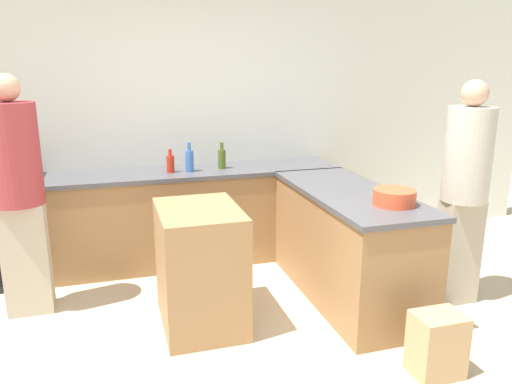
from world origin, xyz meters
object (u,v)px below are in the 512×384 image
at_px(hot_sauce_bottle, 170,163).
at_px(person_by_range, 18,189).
at_px(mixing_bowl, 394,197).
at_px(water_bottle_blue, 189,160).
at_px(paper_bag, 437,345).
at_px(range_oven, 11,231).
at_px(olive_oil_bottle, 222,158).
at_px(island_table, 200,267).
at_px(person_at_peninsula, 465,186).

bearing_deg(hot_sauce_bottle, person_by_range, -151.93).
xyz_separation_m(mixing_bowl, person_by_range, (-2.59, 0.91, 0.03)).
relative_size(water_bottle_blue, paper_bag, 0.67).
bearing_deg(range_oven, olive_oil_bottle, -0.31).
bearing_deg(paper_bag, range_oven, 140.02).
xyz_separation_m(hot_sauce_bottle, paper_bag, (1.32, -2.24, -0.79)).
xyz_separation_m(island_table, person_by_range, (-1.24, 0.56, 0.54)).
bearing_deg(water_bottle_blue, paper_bag, -62.79).
bearing_deg(person_by_range, mixing_bowl, -19.35).
height_order(water_bottle_blue, person_at_peninsula, person_at_peninsula).
bearing_deg(person_at_peninsula, mixing_bowl, -170.15).
bearing_deg(paper_bag, person_by_range, 147.53).
distance_m(mixing_bowl, olive_oil_bottle, 1.83).
height_order(person_at_peninsula, paper_bag, person_at_peninsula).
xyz_separation_m(range_oven, mixing_bowl, (2.81, -1.60, 0.50)).
xyz_separation_m(person_at_peninsula, paper_bag, (-0.76, -0.82, -0.76)).
height_order(range_oven, island_table, range_oven).
bearing_deg(water_bottle_blue, hot_sauce_bottle, 175.97).
bearing_deg(water_bottle_blue, range_oven, 177.66).
height_order(water_bottle_blue, person_by_range, person_by_range).
relative_size(range_oven, paper_bag, 2.25).
xyz_separation_m(island_table, water_bottle_blue, (0.13, 1.19, 0.57)).
bearing_deg(hot_sauce_bottle, paper_bag, -59.49).
bearing_deg(olive_oil_bottle, person_by_range, -158.09).
distance_m(island_table, paper_bag, 1.67).
height_order(island_table, olive_oil_bottle, olive_oil_bottle).
height_order(mixing_bowl, water_bottle_blue, water_bottle_blue).
bearing_deg(paper_bag, person_at_peninsula, 46.91).
relative_size(range_oven, water_bottle_blue, 3.36).
bearing_deg(range_oven, paper_bag, -39.98).
bearing_deg(mixing_bowl, water_bottle_blue, 128.38).
distance_m(range_oven, island_table, 1.92).
relative_size(hot_sauce_bottle, water_bottle_blue, 0.79).
distance_m(island_table, person_at_peninsula, 2.12).
bearing_deg(person_by_range, olive_oil_bottle, 21.91).
distance_m(olive_oil_bottle, person_by_range, 1.83).
relative_size(island_table, person_at_peninsula, 0.50).
xyz_separation_m(island_table, person_at_peninsula, (2.04, -0.23, 0.52)).
height_order(hot_sauce_bottle, olive_oil_bottle, olive_oil_bottle).
relative_size(olive_oil_bottle, paper_bag, 0.62).
distance_m(olive_oil_bottle, water_bottle_blue, 0.33).
distance_m(range_oven, person_by_range, 0.90).
distance_m(water_bottle_blue, person_by_range, 1.51).
bearing_deg(range_oven, water_bottle_blue, -2.34).
bearing_deg(person_by_range, water_bottle_blue, 24.53).
distance_m(range_oven, water_bottle_blue, 1.69).
relative_size(mixing_bowl, person_by_range, 0.17).
height_order(range_oven, person_at_peninsula, person_at_peninsula).
relative_size(island_table, mixing_bowl, 2.96).
distance_m(range_oven, person_at_peninsula, 3.84).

